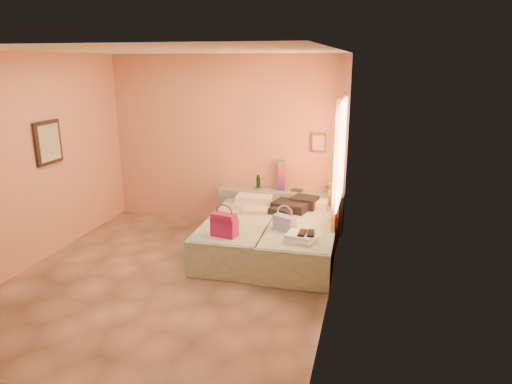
{
  "coord_description": "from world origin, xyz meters",
  "views": [
    {
      "loc": [
        2.4,
        -4.91,
        2.69
      ],
      "look_at": [
        0.89,
        0.85,
        0.97
      ],
      "focal_mm": 32.0,
      "sensor_mm": 36.0,
      "label": 1
    }
  ],
  "objects_px": {
    "bed_right": "(301,240)",
    "magenta_handbag": "(224,224)",
    "green_book": "(297,190)",
    "blue_handbag": "(284,223)",
    "headboard_ledge": "(280,210)",
    "flower_vase": "(331,187)",
    "towel_stack": "(301,238)",
    "water_bottle": "(258,183)",
    "bed_left": "(240,234)"
  },
  "relations": [
    {
      "from": "headboard_ledge",
      "to": "flower_vase",
      "type": "xyz_separation_m",
      "value": [
        0.81,
        0.0,
        0.45
      ]
    },
    {
      "from": "bed_right",
      "to": "green_book",
      "type": "height_order",
      "value": "green_book"
    },
    {
      "from": "magenta_handbag",
      "to": "towel_stack",
      "type": "distance_m",
      "value": 1.0
    },
    {
      "from": "headboard_ledge",
      "to": "flower_vase",
      "type": "height_order",
      "value": "flower_vase"
    },
    {
      "from": "green_book",
      "to": "flower_vase",
      "type": "bearing_deg",
      "value": 8.32
    },
    {
      "from": "bed_left",
      "to": "green_book",
      "type": "bearing_deg",
      "value": 58.2
    },
    {
      "from": "blue_handbag",
      "to": "towel_stack",
      "type": "relative_size",
      "value": 0.87
    },
    {
      "from": "green_book",
      "to": "flower_vase",
      "type": "relative_size",
      "value": 0.68
    },
    {
      "from": "blue_handbag",
      "to": "bed_left",
      "type": "bearing_deg",
      "value": -177.93
    },
    {
      "from": "headboard_ledge",
      "to": "bed_right",
      "type": "height_order",
      "value": "headboard_ledge"
    },
    {
      "from": "green_book",
      "to": "blue_handbag",
      "type": "relative_size",
      "value": 0.54
    },
    {
      "from": "headboard_ledge",
      "to": "bed_left",
      "type": "bearing_deg",
      "value": -109.65
    },
    {
      "from": "water_bottle",
      "to": "flower_vase",
      "type": "height_order",
      "value": "flower_vase"
    },
    {
      "from": "water_bottle",
      "to": "towel_stack",
      "type": "distance_m",
      "value": 1.97
    },
    {
      "from": "green_book",
      "to": "towel_stack",
      "type": "height_order",
      "value": "green_book"
    },
    {
      "from": "flower_vase",
      "to": "blue_handbag",
      "type": "distance_m",
      "value": 1.44
    },
    {
      "from": "flower_vase",
      "to": "magenta_handbag",
      "type": "distance_m",
      "value": 2.12
    },
    {
      "from": "green_book",
      "to": "magenta_handbag",
      "type": "bearing_deg",
      "value": -96.43
    },
    {
      "from": "bed_left",
      "to": "water_bottle",
      "type": "height_order",
      "value": "water_bottle"
    },
    {
      "from": "headboard_ledge",
      "to": "towel_stack",
      "type": "xyz_separation_m",
      "value": [
        0.62,
        -1.71,
        0.23
      ]
    },
    {
      "from": "water_bottle",
      "to": "headboard_ledge",
      "type": "bearing_deg",
      "value": 2.68
    },
    {
      "from": "green_book",
      "to": "blue_handbag",
      "type": "height_order",
      "value": "blue_handbag"
    },
    {
      "from": "bed_right",
      "to": "water_bottle",
      "type": "height_order",
      "value": "water_bottle"
    },
    {
      "from": "bed_right",
      "to": "towel_stack",
      "type": "relative_size",
      "value": 5.71
    },
    {
      "from": "towel_stack",
      "to": "flower_vase",
      "type": "bearing_deg",
      "value": 83.63
    },
    {
      "from": "headboard_ledge",
      "to": "bed_left",
      "type": "xyz_separation_m",
      "value": [
        -0.38,
        -1.05,
        -0.08
      ]
    },
    {
      "from": "green_book",
      "to": "blue_handbag",
      "type": "xyz_separation_m",
      "value": [
        0.07,
        -1.39,
        -0.07
      ]
    },
    {
      "from": "bed_right",
      "to": "magenta_handbag",
      "type": "height_order",
      "value": "magenta_handbag"
    },
    {
      "from": "bed_left",
      "to": "flower_vase",
      "type": "xyz_separation_m",
      "value": [
        1.19,
        1.05,
        0.52
      ]
    },
    {
      "from": "bed_left",
      "to": "blue_handbag",
      "type": "bearing_deg",
      "value": -24.41
    },
    {
      "from": "bed_left",
      "to": "towel_stack",
      "type": "height_order",
      "value": "towel_stack"
    },
    {
      "from": "water_bottle",
      "to": "magenta_handbag",
      "type": "height_order",
      "value": "water_bottle"
    },
    {
      "from": "headboard_ledge",
      "to": "towel_stack",
      "type": "distance_m",
      "value": 1.83
    },
    {
      "from": "blue_handbag",
      "to": "green_book",
      "type": "bearing_deg",
      "value": 117.68
    },
    {
      "from": "bed_right",
      "to": "towel_stack",
      "type": "distance_m",
      "value": 0.73
    },
    {
      "from": "flower_vase",
      "to": "magenta_handbag",
      "type": "height_order",
      "value": "flower_vase"
    },
    {
      "from": "headboard_ledge",
      "to": "towel_stack",
      "type": "relative_size",
      "value": 5.86
    },
    {
      "from": "green_book",
      "to": "magenta_handbag",
      "type": "distance_m",
      "value": 1.91
    },
    {
      "from": "towel_stack",
      "to": "green_book",
      "type": "bearing_deg",
      "value": 101.63
    },
    {
      "from": "blue_handbag",
      "to": "towel_stack",
      "type": "height_order",
      "value": "blue_handbag"
    },
    {
      "from": "green_book",
      "to": "magenta_handbag",
      "type": "height_order",
      "value": "magenta_handbag"
    },
    {
      "from": "magenta_handbag",
      "to": "blue_handbag",
      "type": "relative_size",
      "value": 1.07
    },
    {
      "from": "bed_left",
      "to": "flower_vase",
      "type": "distance_m",
      "value": 1.67
    },
    {
      "from": "bed_right",
      "to": "towel_stack",
      "type": "height_order",
      "value": "towel_stack"
    },
    {
      "from": "magenta_handbag",
      "to": "blue_handbag",
      "type": "xyz_separation_m",
      "value": [
        0.71,
        0.41,
        -0.06
      ]
    },
    {
      "from": "magenta_handbag",
      "to": "blue_handbag",
      "type": "bearing_deg",
      "value": 40.2
    },
    {
      "from": "magenta_handbag",
      "to": "bed_left",
      "type": "bearing_deg",
      "value": 100.19
    },
    {
      "from": "towel_stack",
      "to": "magenta_handbag",
      "type": "bearing_deg",
      "value": -177.41
    },
    {
      "from": "headboard_ledge",
      "to": "magenta_handbag",
      "type": "relative_size",
      "value": 6.25
    },
    {
      "from": "blue_handbag",
      "to": "water_bottle",
      "type": "bearing_deg",
      "value": 142.65
    }
  ]
}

